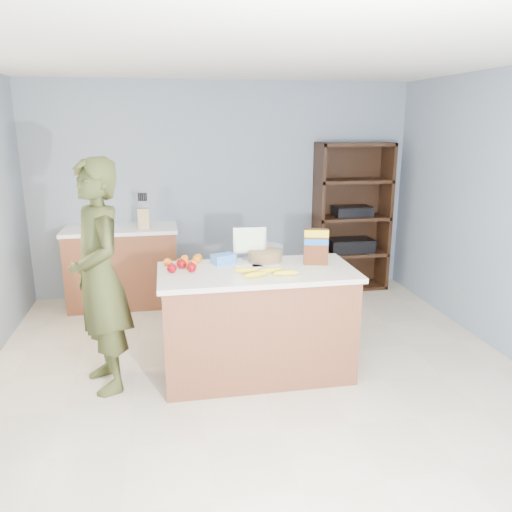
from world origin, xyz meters
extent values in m
cube|color=beige|center=(0.00, 0.00, 0.00)|extent=(4.50, 5.00, 0.02)
cube|color=gray|center=(0.00, 2.50, 1.25)|extent=(4.50, 0.02, 2.50)
cube|color=gray|center=(0.00, -2.50, 1.25)|extent=(4.50, 0.02, 2.50)
cube|color=white|center=(0.00, 0.00, 2.50)|extent=(4.50, 5.00, 0.02)
cube|color=brown|center=(0.00, 0.30, 0.43)|extent=(1.50, 0.70, 0.86)
cube|color=silver|center=(0.00, 0.30, 0.88)|extent=(1.56, 0.76, 0.04)
cube|color=black|center=(0.00, 0.30, 0.05)|extent=(1.46, 0.66, 0.10)
cube|color=brown|center=(-1.20, 2.20, 0.43)|extent=(1.20, 0.60, 0.86)
cube|color=white|center=(-1.20, 2.20, 0.88)|extent=(1.24, 0.62, 0.04)
cube|color=black|center=(1.55, 2.48, 0.90)|extent=(0.90, 0.04, 1.80)
cube|color=black|center=(1.12, 2.30, 0.90)|extent=(0.04, 0.40, 1.80)
cube|color=black|center=(1.98, 2.30, 0.90)|extent=(0.04, 0.40, 1.80)
cube|color=black|center=(1.55, 2.30, 0.02)|extent=(0.90, 0.40, 0.04)
cube|color=black|center=(1.55, 2.30, 0.45)|extent=(0.90, 0.40, 0.04)
cube|color=black|center=(1.55, 2.30, 0.90)|extent=(0.90, 0.40, 0.04)
cube|color=black|center=(1.55, 2.30, 1.35)|extent=(0.90, 0.40, 0.04)
cube|color=black|center=(1.55, 2.30, 1.78)|extent=(0.90, 0.40, 0.04)
cube|color=black|center=(1.55, 2.30, 0.55)|extent=(0.55, 0.32, 0.16)
cube|color=black|center=(1.55, 2.30, 0.98)|extent=(0.45, 0.30, 0.12)
imported|color=#373C1A|center=(-1.21, 0.32, 0.90)|extent=(0.64, 0.77, 1.80)
cube|color=tan|center=(-0.94, 2.12, 1.01)|extent=(0.12, 0.10, 0.22)
cylinder|color=black|center=(-0.98, 2.12, 1.17)|extent=(0.02, 0.02, 0.09)
cylinder|color=black|center=(-0.96, 2.12, 1.17)|extent=(0.02, 0.02, 0.09)
cylinder|color=black|center=(-0.94, 2.12, 1.17)|extent=(0.02, 0.02, 0.09)
cylinder|color=black|center=(-0.92, 2.12, 1.17)|extent=(0.02, 0.02, 0.09)
cylinder|color=black|center=(-0.90, 2.12, 1.17)|extent=(0.02, 0.02, 0.09)
cube|color=white|center=(-0.04, 0.40, 0.90)|extent=(0.23, 0.13, 0.00)
cube|color=white|center=(0.09, 0.42, 0.90)|extent=(0.22, 0.11, 0.00)
ellipsoid|color=yellow|center=(-0.10, 0.23, 0.92)|extent=(0.21, 0.07, 0.05)
ellipsoid|color=yellow|center=(-0.05, 0.11, 0.92)|extent=(0.21, 0.10, 0.05)
ellipsoid|color=yellow|center=(0.09, 0.19, 0.92)|extent=(0.21, 0.08, 0.05)
ellipsoid|color=yellow|center=(0.19, 0.10, 0.92)|extent=(0.21, 0.06, 0.05)
sphere|color=maroon|center=(-0.59, 0.45, 0.94)|extent=(0.08, 0.08, 0.08)
sphere|color=maroon|center=(-0.51, 0.33, 0.94)|extent=(0.08, 0.08, 0.08)
sphere|color=maroon|center=(-0.67, 0.34, 0.94)|extent=(0.08, 0.08, 0.08)
sphere|color=#ED5D0F|center=(-0.60, 0.50, 0.93)|extent=(0.07, 0.07, 0.07)
sphere|color=#ED5D0F|center=(-0.56, 0.61, 0.93)|extent=(0.07, 0.07, 0.07)
sphere|color=#ED5D0F|center=(-0.49, 0.45, 0.93)|extent=(0.07, 0.07, 0.07)
sphere|color=#ED5D0F|center=(-0.46, 0.59, 0.93)|extent=(0.07, 0.07, 0.07)
sphere|color=#ED5D0F|center=(-0.70, 0.53, 0.93)|extent=(0.07, 0.07, 0.07)
sphere|color=#ED5D0F|center=(-0.55, 0.47, 0.93)|extent=(0.07, 0.07, 0.07)
sphere|color=#ED5D0F|center=(-0.44, 0.62, 0.93)|extent=(0.07, 0.07, 0.07)
cube|color=blue|center=(-0.24, 0.53, 0.94)|extent=(0.21, 0.18, 0.08)
cylinder|color=#267219|center=(0.11, 0.54, 0.95)|extent=(0.27, 0.27, 0.09)
cylinder|color=white|center=(0.11, 0.54, 0.97)|extent=(0.30, 0.30, 0.13)
cylinder|color=silver|center=(-0.01, 0.61, 0.91)|extent=(0.12, 0.12, 0.01)
cylinder|color=silver|center=(-0.01, 0.61, 0.94)|extent=(0.02, 0.02, 0.05)
cube|color=silver|center=(-0.01, 0.61, 1.07)|extent=(0.28, 0.04, 0.22)
cube|color=yellow|center=(-0.01, 0.59, 1.07)|extent=(0.24, 0.01, 0.18)
cube|color=#592B14|center=(0.50, 0.37, 1.05)|extent=(0.21, 0.11, 0.29)
cube|color=yellow|center=(0.50, 0.37, 1.16)|extent=(0.21, 0.12, 0.06)
cube|color=blue|center=(0.50, 0.37, 1.09)|extent=(0.21, 0.12, 0.05)
camera|label=1|loc=(-0.69, -3.43, 2.03)|focal=35.00mm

